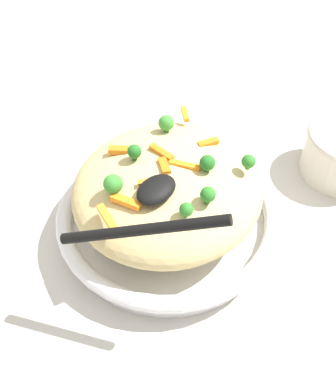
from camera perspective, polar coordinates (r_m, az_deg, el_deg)
ground_plane at (r=0.67m, az=-0.00°, el=-4.67°), size 2.40×2.40×0.00m
serving_bowl at (r=0.65m, az=-0.00°, el=-3.18°), size 0.32×0.32×0.05m
pasta_mound at (r=0.60m, az=-0.00°, el=0.53°), size 0.26×0.25×0.09m
carrot_piece_0 at (r=0.58m, az=-0.83°, el=5.01°), size 0.01×0.04×0.01m
carrot_piece_1 at (r=0.61m, az=5.17°, el=6.30°), size 0.03×0.02×0.01m
carrot_piece_2 at (r=0.57m, az=2.12°, el=3.41°), size 0.02×0.04×0.01m
carrot_piece_3 at (r=0.60m, az=-6.35°, el=5.34°), size 0.02×0.03×0.01m
carrot_piece_4 at (r=0.66m, az=2.19°, el=9.96°), size 0.03×0.03×0.01m
carrot_piece_5 at (r=0.55m, az=-2.03°, el=1.33°), size 0.03×0.03×0.01m
carrot_piece_6 at (r=0.53m, az=-5.04°, el=-1.46°), size 0.02×0.04×0.01m
carrot_piece_7 at (r=0.57m, az=-0.50°, el=3.32°), size 0.02×0.03×0.01m
carrot_piece_8 at (r=0.52m, az=-8.13°, el=-3.05°), size 0.02×0.04×0.01m
broccoli_floret_0 at (r=0.63m, az=-0.22°, el=8.81°), size 0.02×0.02×0.02m
broccoli_floret_1 at (r=0.51m, az=2.36°, el=-2.27°), size 0.02×0.02×0.02m
broccoli_floret_2 at (r=0.58m, az=10.25°, el=3.84°), size 0.02×0.02×0.02m
broccoli_floret_3 at (r=0.56m, az=5.05°, el=3.70°), size 0.02×0.02×0.03m
broccoli_floret_4 at (r=0.54m, az=-7.04°, el=1.01°), size 0.02×0.02×0.03m
broccoli_floret_5 at (r=0.57m, az=-4.33°, el=5.15°), size 0.02×0.02×0.02m
broccoli_floret_6 at (r=0.53m, az=5.13°, el=-0.35°), size 0.02×0.02×0.02m
serving_spoon at (r=0.50m, az=-2.20°, el=-1.56°), size 0.15×0.16×0.08m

